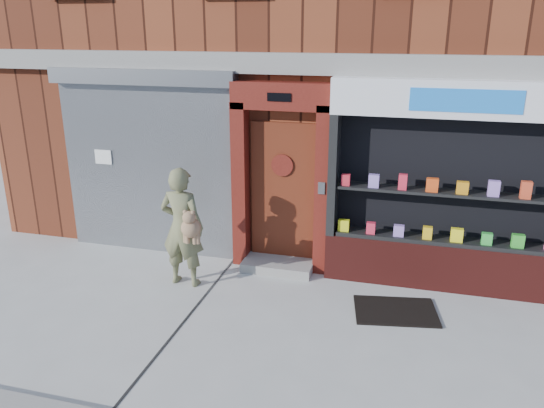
% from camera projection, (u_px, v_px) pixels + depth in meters
% --- Properties ---
extents(ground, '(80.00, 80.00, 0.00)m').
position_uv_depth(ground, '(302.00, 334.00, 6.63)').
color(ground, '#9E9E99').
rests_on(ground, ground).
extents(building, '(12.00, 8.16, 8.00)m').
position_uv_depth(building, '(367.00, 9.00, 10.85)').
color(building, '#4B1E11').
rests_on(building, ground).
extents(shutter_bay, '(3.10, 0.30, 3.04)m').
position_uv_depth(shutter_bay, '(148.00, 152.00, 8.59)').
color(shutter_bay, gray).
rests_on(shutter_bay, ground).
extents(red_door_bay, '(1.52, 0.58, 2.90)m').
position_uv_depth(red_door_bay, '(281.00, 179.00, 8.06)').
color(red_door_bay, '#4E130D').
rests_on(red_door_bay, ground).
extents(pharmacy_bay, '(3.50, 0.41, 3.00)m').
position_uv_depth(pharmacy_bay, '(453.00, 198.00, 7.43)').
color(pharmacy_bay, '#511713').
rests_on(pharmacy_bay, ground).
extents(woman, '(0.70, 0.54, 1.79)m').
position_uv_depth(woman, '(183.00, 227.00, 7.65)').
color(woman, '#686A45').
rests_on(woman, ground).
extents(doormat, '(1.20, 0.93, 0.03)m').
position_uv_depth(doormat, '(395.00, 311.00, 7.14)').
color(doormat, black).
rests_on(doormat, ground).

